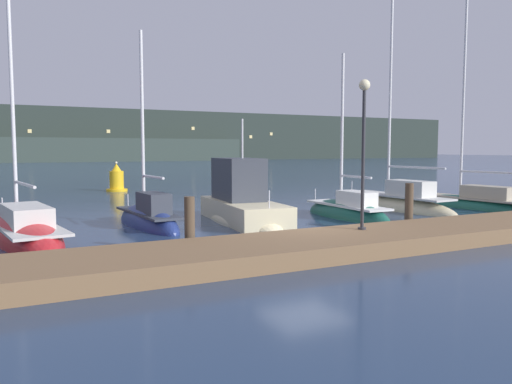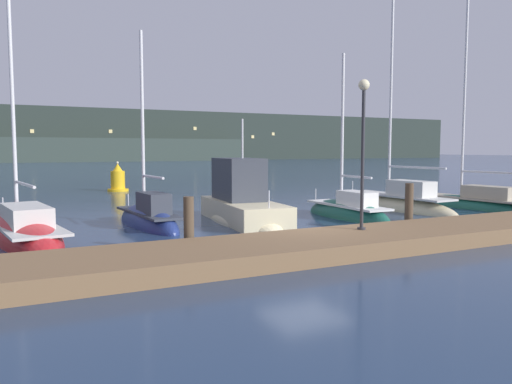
{
  "view_description": "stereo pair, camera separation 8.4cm",
  "coord_description": "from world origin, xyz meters",
  "px_view_note": "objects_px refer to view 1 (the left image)",
  "views": [
    {
      "loc": [
        -8.28,
        -12.98,
        2.77
      ],
      "look_at": [
        0.0,
        3.35,
        1.2
      ],
      "focal_mm": 35.0,
      "sensor_mm": 36.0,
      "label": 1
    },
    {
      "loc": [
        -8.21,
        -13.02,
        2.77
      ],
      "look_at": [
        0.0,
        3.35,
        1.2
      ],
      "focal_mm": 35.0,
      "sensor_mm": 36.0,
      "label": 2
    }
  ],
  "objects_px": {
    "sailboat_berth_6": "(397,206)",
    "sailboat_berth_7": "(472,205)",
    "motorboat_berth_4": "(243,210)",
    "sailboat_berth_5": "(347,215)",
    "sailboat_berth_2": "(22,235)",
    "sailboat_berth_3": "(148,223)",
    "dock_lamppost": "(364,131)",
    "channel_buoy": "(117,180)"
  },
  "relations": [
    {
      "from": "dock_lamppost",
      "to": "motorboat_berth_4",
      "type": "bearing_deg",
      "value": 100.45
    },
    {
      "from": "motorboat_berth_4",
      "to": "sailboat_berth_5",
      "type": "relative_size",
      "value": 0.83
    },
    {
      "from": "sailboat_berth_7",
      "to": "channel_buoy",
      "type": "bearing_deg",
      "value": 127.36
    },
    {
      "from": "sailboat_berth_3",
      "to": "sailboat_berth_6",
      "type": "relative_size",
      "value": 0.71
    },
    {
      "from": "motorboat_berth_4",
      "to": "sailboat_berth_7",
      "type": "height_order",
      "value": "sailboat_berth_7"
    },
    {
      "from": "sailboat_berth_3",
      "to": "sailboat_berth_7",
      "type": "distance_m",
      "value": 15.22
    },
    {
      "from": "dock_lamppost",
      "to": "sailboat_berth_3",
      "type": "bearing_deg",
      "value": 126.36
    },
    {
      "from": "sailboat_berth_6",
      "to": "sailboat_berth_7",
      "type": "height_order",
      "value": "sailboat_berth_7"
    },
    {
      "from": "sailboat_berth_3",
      "to": "sailboat_berth_5",
      "type": "height_order",
      "value": "sailboat_berth_3"
    },
    {
      "from": "sailboat_berth_6",
      "to": "channel_buoy",
      "type": "bearing_deg",
      "value": 120.58
    },
    {
      "from": "sailboat_berth_7",
      "to": "dock_lamppost",
      "type": "height_order",
      "value": "sailboat_berth_7"
    },
    {
      "from": "sailboat_berth_6",
      "to": "sailboat_berth_2",
      "type": "bearing_deg",
      "value": -179.03
    },
    {
      "from": "motorboat_berth_4",
      "to": "sailboat_berth_6",
      "type": "height_order",
      "value": "sailboat_berth_6"
    },
    {
      "from": "sailboat_berth_7",
      "to": "dock_lamppost",
      "type": "xyz_separation_m",
      "value": [
        -10.54,
        -4.92,
        3.16
      ]
    },
    {
      "from": "sailboat_berth_5",
      "to": "sailboat_berth_3",
      "type": "bearing_deg",
      "value": 169.5
    },
    {
      "from": "sailboat_berth_6",
      "to": "sailboat_berth_7",
      "type": "xyz_separation_m",
      "value": [
        3.61,
        -1.11,
        -0.03
      ]
    },
    {
      "from": "sailboat_berth_2",
      "to": "sailboat_berth_5",
      "type": "bearing_deg",
      "value": -4.43
    },
    {
      "from": "sailboat_berth_3",
      "to": "sailboat_berth_7",
      "type": "xyz_separation_m",
      "value": [
        15.16,
        -1.36,
        0.02
      ]
    },
    {
      "from": "sailboat_berth_3",
      "to": "sailboat_berth_7",
      "type": "bearing_deg",
      "value": -5.12
    },
    {
      "from": "sailboat_berth_7",
      "to": "dock_lamppost",
      "type": "distance_m",
      "value": 12.05
    },
    {
      "from": "sailboat_berth_3",
      "to": "sailboat_berth_7",
      "type": "height_order",
      "value": "sailboat_berth_7"
    },
    {
      "from": "motorboat_berth_4",
      "to": "sailboat_berth_2",
      "type": "bearing_deg",
      "value": -179.5
    },
    {
      "from": "sailboat_berth_2",
      "to": "motorboat_berth_4",
      "type": "bearing_deg",
      "value": 0.5
    },
    {
      "from": "sailboat_berth_7",
      "to": "sailboat_berth_3",
      "type": "bearing_deg",
      "value": 174.88
    },
    {
      "from": "motorboat_berth_4",
      "to": "sailboat_berth_5",
      "type": "distance_m",
      "value": 4.37
    },
    {
      "from": "motorboat_berth_4",
      "to": "channel_buoy",
      "type": "xyz_separation_m",
      "value": [
        -1.5,
        16.27,
        0.31
      ]
    },
    {
      "from": "sailboat_berth_3",
      "to": "motorboat_berth_4",
      "type": "height_order",
      "value": "sailboat_berth_3"
    },
    {
      "from": "sailboat_berth_6",
      "to": "sailboat_berth_7",
      "type": "relative_size",
      "value": 0.99
    },
    {
      "from": "sailboat_berth_5",
      "to": "motorboat_berth_4",
      "type": "bearing_deg",
      "value": 166.81
    },
    {
      "from": "sailboat_berth_6",
      "to": "channel_buoy",
      "type": "distance_m",
      "value": 18.68
    },
    {
      "from": "sailboat_berth_3",
      "to": "motorboat_berth_4",
      "type": "distance_m",
      "value": 3.59
    },
    {
      "from": "sailboat_berth_3",
      "to": "channel_buoy",
      "type": "bearing_deg",
      "value": 82.62
    },
    {
      "from": "sailboat_berth_6",
      "to": "sailboat_berth_7",
      "type": "bearing_deg",
      "value": -17.0
    },
    {
      "from": "sailboat_berth_2",
      "to": "sailboat_berth_7",
      "type": "height_order",
      "value": "sailboat_berth_7"
    },
    {
      "from": "sailboat_berth_2",
      "to": "sailboat_berth_6",
      "type": "relative_size",
      "value": 1.01
    },
    {
      "from": "channel_buoy",
      "to": "sailboat_berth_3",
      "type": "bearing_deg",
      "value": -97.38
    },
    {
      "from": "sailboat_berth_2",
      "to": "sailboat_berth_3",
      "type": "bearing_deg",
      "value": 7.07
    },
    {
      "from": "sailboat_berth_5",
      "to": "dock_lamppost",
      "type": "relative_size",
      "value": 1.71
    },
    {
      "from": "sailboat_berth_2",
      "to": "sailboat_berth_6",
      "type": "bearing_deg",
      "value": 0.97
    },
    {
      "from": "sailboat_berth_3",
      "to": "sailboat_berth_5",
      "type": "bearing_deg",
      "value": -10.5
    },
    {
      "from": "sailboat_berth_3",
      "to": "sailboat_berth_7",
      "type": "relative_size",
      "value": 0.71
    },
    {
      "from": "sailboat_berth_6",
      "to": "channel_buoy",
      "type": "xyz_separation_m",
      "value": [
        -9.5,
        16.08,
        0.56
      ]
    }
  ]
}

